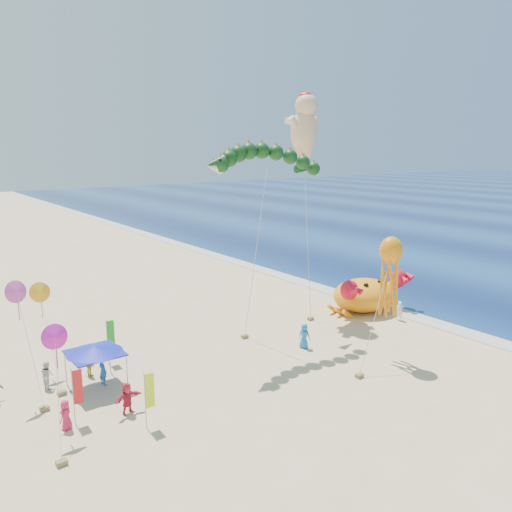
{
  "coord_description": "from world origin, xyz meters",
  "views": [
    {
      "loc": [
        -24.04,
        -27.02,
        14.36
      ],
      "look_at": [
        -2.0,
        2.0,
        6.5
      ],
      "focal_mm": 35.0,
      "sensor_mm": 36.0,
      "label": 1
    }
  ],
  "objects_px": {
    "crab_inflatable": "(365,294)",
    "dragon_kite": "(265,164)",
    "octopus_kite": "(390,270)",
    "cherub_kite": "(305,124)",
    "canopy_blue": "(95,350)"
  },
  "relations": [
    {
      "from": "crab_inflatable",
      "to": "dragon_kite",
      "type": "height_order",
      "value": "dragon_kite"
    },
    {
      "from": "crab_inflatable",
      "to": "dragon_kite",
      "type": "distance_m",
      "value": 16.55
    },
    {
      "from": "dragon_kite",
      "to": "canopy_blue",
      "type": "relative_size",
      "value": 4.31
    },
    {
      "from": "dragon_kite",
      "to": "octopus_kite",
      "type": "xyz_separation_m",
      "value": [
        4.73,
        -7.66,
        -6.98
      ]
    },
    {
      "from": "crab_inflatable",
      "to": "canopy_blue",
      "type": "xyz_separation_m",
      "value": [
        -24.61,
        0.01,
        0.87
      ]
    },
    {
      "from": "crab_inflatable",
      "to": "octopus_kite",
      "type": "bearing_deg",
      "value": -131.49
    },
    {
      "from": "crab_inflatable",
      "to": "octopus_kite",
      "type": "distance_m",
      "value": 11.51
    },
    {
      "from": "octopus_kite",
      "to": "dragon_kite",
      "type": "bearing_deg",
      "value": 121.68
    },
    {
      "from": "cherub_kite",
      "to": "canopy_blue",
      "type": "bearing_deg",
      "value": -169.38
    },
    {
      "from": "crab_inflatable",
      "to": "cherub_kite",
      "type": "relative_size",
      "value": 0.43
    },
    {
      "from": "dragon_kite",
      "to": "crab_inflatable",
      "type": "bearing_deg",
      "value": 0.91
    },
    {
      "from": "canopy_blue",
      "to": "dragon_kite",
      "type": "bearing_deg",
      "value": -0.86
    },
    {
      "from": "crab_inflatable",
      "to": "octopus_kite",
      "type": "xyz_separation_m",
      "value": [
        -6.94,
        -7.85,
        4.75
      ]
    },
    {
      "from": "dragon_kite",
      "to": "canopy_blue",
      "type": "xyz_separation_m",
      "value": [
        -12.93,
        0.19,
        -10.86
      ]
    },
    {
      "from": "canopy_blue",
      "to": "crab_inflatable",
      "type": "bearing_deg",
      "value": -0.02
    }
  ]
}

